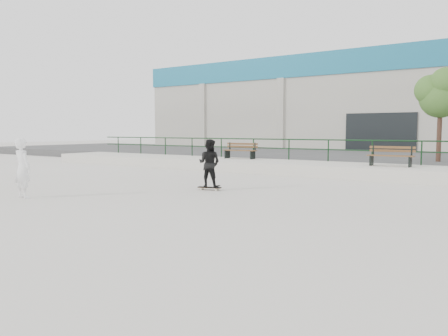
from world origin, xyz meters
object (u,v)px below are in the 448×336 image
Objects in this scene: bench_right at (391,156)px; skateboard at (209,188)px; standing_skater at (209,163)px; seated_skater at (23,168)px; bench_left at (240,151)px; tree at (442,92)px.

skateboard is at bearing -122.38° from bench_right.
seated_skater is at bearing 40.66° from standing_skater.
standing_skater reaches higher than bench_right.
bench_left is 9.75m from tree.
bench_right is 1.04× the size of seated_skater.
bench_right is 4.95m from tree.
bench_left is at bearing 99.71° from skateboard.
tree is at bearing -117.20° from seated_skater.
tree is (8.76, 3.26, 2.77)m from bench_left.
seated_skater is (-3.45, -4.36, 0.79)m from skateboard.
skateboard is 0.52× the size of standing_skater.
tree is at bearing 17.54° from bench_left.
seated_skater is at bearing -120.20° from tree.
standing_skater is 0.90× the size of seated_skater.
tree is at bearing -127.49° from standing_skater.
bench_left is 1.15× the size of standing_skater.
seated_skater is (-7.55, -11.19, -0.04)m from bench_right.
bench_left is 7.55m from bench_right.
bench_right is 2.22× the size of skateboard.
bench_right is 0.42× the size of tree.
seated_skater is (-0.03, -11.84, -0.04)m from bench_left.
skateboard is 0.47× the size of seated_skater.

